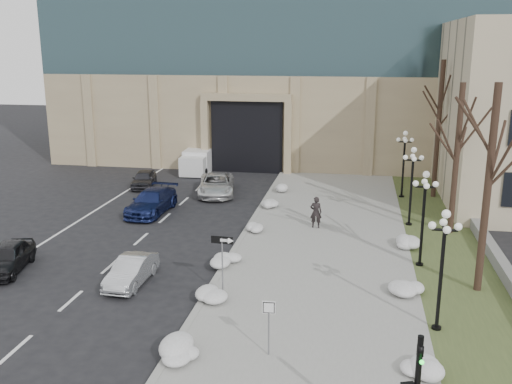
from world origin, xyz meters
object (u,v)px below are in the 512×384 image
Objects in this scene: pedestrian at (316,212)px; lamppost_c at (412,176)px; car_b at (131,271)px; lamppost_a at (443,254)px; lamppost_d at (404,155)px; car_a at (7,257)px; lamppost_b at (424,206)px; keep_sign at (269,316)px; car_d at (216,185)px; box_truck at (200,160)px; car_c at (152,202)px; one_way_sign at (226,247)px; car_e at (144,179)px.

lamppost_c is (5.40, 1.57, 2.02)m from pedestrian.
car_b is 13.37m from lamppost_a.
lamppost_d is (5.40, 8.07, 2.02)m from pedestrian.
car_a is 0.85× the size of lamppost_a.
lamppost_b is at bearing 90.00° from lamppost_a.
keep_sign reaches higher than pedestrian.
lamppost_c reaches higher than car_b.
lamppost_c reaches higher than car_d.
lamppost_a is 1.00× the size of lamppost_b.
pedestrian is 18.08m from box_truck.
car_b is 0.72× the size of car_c.
car_d is at bearing 138.07° from lamppost_b.
car_b is 1.75× the size of keep_sign.
lamppost_a is at bearing 114.04° from pedestrian.
lamppost_d reaches higher than pedestrian.
pedestrian is at bearing 75.07° from one_way_sign.
lamppost_c is at bearing 90.00° from lamppost_a.
one_way_sign reaches higher than car_c.
lamppost_b is (15.97, -6.46, 2.33)m from car_c.
pedestrian reaches higher than car_d.
one_way_sign is at bearing -150.45° from lamppost_b.
lamppost_a reaches higher than keep_sign.
car_b is 0.78× the size of lamppost_c.
car_d is at bearing -68.32° from box_truck.
lamppost_c is (8.48, 11.31, 0.88)m from one_way_sign.
car_a is at bearing -168.37° from lamppost_b.
box_truck is 25.40m from lamppost_b.
lamppost_c is at bearing 90.00° from lamppost_b.
lamppost_b is at bearing 136.38° from pedestrian.
car_d is 22.51m from lamppost_a.
lamppost_a and lamppost_c have the same top height.
car_b is at bearing -14.96° from car_a.
car_e is at bearing 110.35° from car_b.
box_truck is 1.28× the size of lamppost_c.
box_truck is (-3.34, 7.59, 0.19)m from car_d.
pedestrian is at bearing 115.31° from lamppost_a.
car_d is 2.51× the size of keep_sign.
box_truck is (-10.98, 14.37, -0.12)m from pedestrian.
box_truck is 1.28× the size of lamppost_b.
one_way_sign is 5.36m from keep_sign.
pedestrian is at bearing -123.79° from lamppost_d.
pedestrian is 0.39× the size of lamppost_c.
lamppost_b is 6.50m from lamppost_c.
car_a is at bearing -151.51° from lamppost_c.
one_way_sign reaches higher than car_e.
lamppost_a is 1.00× the size of lamppost_d.
lamppost_d is (0.00, 13.00, 0.00)m from lamppost_b.
pedestrian is 7.59m from lamppost_b.
car_a is at bearing 178.19° from one_way_sign.
one_way_sign is at bearing 115.63° from keep_sign.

